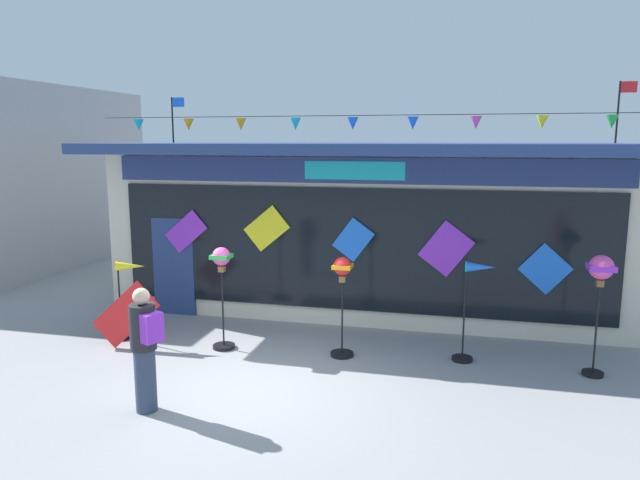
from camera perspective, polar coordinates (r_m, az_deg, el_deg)
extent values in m
plane|color=gray|center=(8.97, -6.59, -13.72)|extent=(80.00, 80.00, 0.00)
cube|color=beige|center=(13.48, 5.24, 1.50)|extent=(10.39, 4.95, 3.30)
cube|color=navy|center=(12.81, 5.00, 8.93)|extent=(10.79, 6.02, 0.20)
cube|color=navy|center=(10.87, 3.37, 6.77)|extent=(9.55, 0.08, 0.48)
cube|color=#19B7BC|center=(10.84, 3.35, 6.76)|extent=(1.87, 0.04, 0.34)
cube|color=black|center=(11.06, 3.31, -0.95)|extent=(9.35, 0.06, 2.34)
cube|color=navy|center=(12.37, -14.03, -2.53)|extent=(0.90, 0.07, 2.00)
cube|color=purple|center=(12.04, -12.89, 0.81)|extent=(0.94, 0.03, 0.90)
cube|color=yellow|center=(11.37, -5.21, 1.13)|extent=(0.95, 0.03, 0.91)
cube|color=blue|center=(10.96, 3.26, 0.03)|extent=(0.81, 0.03, 0.85)
cube|color=purple|center=(10.81, 12.17, -0.84)|extent=(1.01, 0.03, 1.04)
cube|color=blue|center=(10.96, 21.06, -2.64)|extent=(0.92, 0.03, 0.92)
cylinder|color=black|center=(10.66, 3.22, 12.00)|extent=(9.97, 0.01, 0.01)
cone|color=#19B7BC|center=(12.17, -17.23, 10.64)|extent=(0.20, 0.20, 0.22)
cone|color=orange|center=(11.66, -12.66, 10.90)|extent=(0.20, 0.20, 0.22)
cone|color=orange|center=(11.23, -7.71, 11.10)|extent=(0.20, 0.20, 0.22)
cone|color=#19B7BC|center=(10.90, -2.40, 11.22)|extent=(0.20, 0.20, 0.22)
cone|color=blue|center=(10.65, 3.21, 11.25)|extent=(0.20, 0.20, 0.22)
cone|color=blue|center=(10.51, 9.02, 11.17)|extent=(0.20, 0.20, 0.22)
cone|color=#EA4CA3|center=(10.47, 14.92, 10.97)|extent=(0.20, 0.20, 0.22)
cone|color=yellow|center=(10.54, 20.80, 10.67)|extent=(0.20, 0.20, 0.22)
cone|color=green|center=(10.72, 26.52, 10.26)|extent=(0.20, 0.20, 0.22)
cylinder|color=black|center=(14.90, -14.15, 11.24)|extent=(0.04, 0.04, 1.08)
cube|color=blue|center=(14.84, -13.66, 12.90)|extent=(0.32, 0.02, 0.22)
cylinder|color=black|center=(13.54, 26.99, 11.01)|extent=(0.04, 0.04, 1.23)
cube|color=red|center=(13.61, 27.82, 13.04)|extent=(0.32, 0.02, 0.22)
cylinder|color=black|center=(11.36, -18.72, -8.92)|extent=(0.31, 0.31, 0.06)
cylinder|color=black|center=(11.18, -18.90, -5.76)|extent=(0.03, 0.03, 1.36)
cone|color=yellow|center=(10.89, -17.96, -2.43)|extent=(0.53, 0.27, 0.17)
cylinder|color=red|center=(11.03, -19.09, -2.35)|extent=(0.03, 0.16, 0.16)
cylinder|color=black|center=(10.45, -9.33, -10.17)|extent=(0.38, 0.38, 0.06)
cylinder|color=black|center=(10.23, -9.43, -6.47)|extent=(0.03, 0.03, 1.46)
sphere|color=#EA4CA3|center=(10.02, -9.57, -1.58)|extent=(0.31, 0.31, 0.31)
cube|color=green|center=(10.02, -9.57, -1.58)|extent=(0.32, 0.32, 0.07)
cube|color=brown|center=(10.07, -9.54, -2.79)|extent=(0.10, 0.10, 0.10)
cylinder|color=black|center=(9.97, 2.15, -11.03)|extent=(0.39, 0.39, 0.06)
cylinder|color=black|center=(9.76, 2.18, -7.40)|extent=(0.03, 0.03, 1.38)
sphere|color=red|center=(9.55, 2.21, -2.58)|extent=(0.30, 0.30, 0.30)
cube|color=orange|center=(9.55, 2.21, -2.58)|extent=(0.31, 0.31, 0.07)
cube|color=brown|center=(9.59, 2.20, -3.81)|extent=(0.10, 0.10, 0.10)
cylinder|color=black|center=(10.04, 13.66, -11.16)|extent=(0.34, 0.34, 0.06)
cylinder|color=black|center=(9.80, 13.84, -7.01)|extent=(0.03, 0.03, 1.57)
cone|color=blue|center=(9.61, 15.38, -2.56)|extent=(0.47, 0.22, 0.16)
cylinder|color=#19B7BC|center=(9.61, 14.03, -2.51)|extent=(0.03, 0.16, 0.16)
cylinder|color=black|center=(10.10, 24.99, -11.69)|extent=(0.32, 0.32, 0.06)
cylinder|color=black|center=(9.87, 25.29, -7.75)|extent=(0.03, 0.03, 1.51)
sphere|color=#EA4CA3|center=(9.65, 25.69, -2.41)|extent=(0.36, 0.36, 0.36)
cube|color=purple|center=(9.65, 25.69, -2.41)|extent=(0.37, 0.37, 0.08)
cube|color=brown|center=(9.70, 25.58, -3.81)|extent=(0.10, 0.10, 0.10)
cylinder|color=#333D56|center=(8.28, -16.61, -12.91)|extent=(0.28, 0.28, 0.86)
cylinder|color=#232328|center=(8.03, -16.86, -8.09)|extent=(0.34, 0.34, 0.60)
sphere|color=beige|center=(7.92, -17.01, -5.27)|extent=(0.22, 0.22, 0.22)
cube|color=purple|center=(7.87, -16.03, -8.20)|extent=(0.25, 0.30, 0.38)
cube|color=red|center=(10.76, -18.33, -6.87)|extent=(1.16, 0.32, 1.16)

